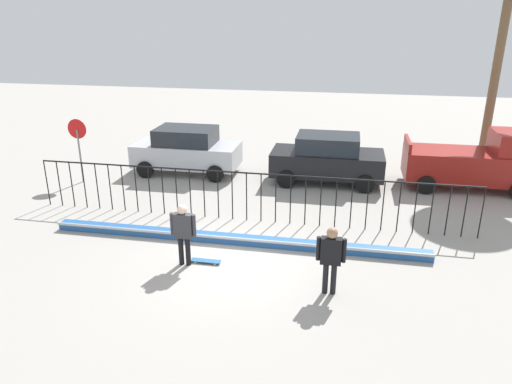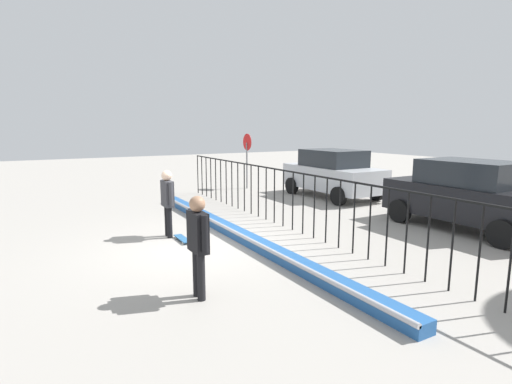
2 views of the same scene
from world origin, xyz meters
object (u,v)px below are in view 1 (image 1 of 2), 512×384
camera_operator (331,255)px  stop_sign (79,142)px  parked_car_black (327,158)px  pickup_truck (476,162)px  skateboard (206,261)px  parked_car_silver (187,150)px  skateboarder (183,229)px

camera_operator → stop_sign: 11.77m
parked_car_black → pickup_truck: (5.51, 0.35, 0.06)m
parked_car_black → stop_sign: size_ratio=1.72×
camera_operator → pickup_truck: bearing=-85.9°
skateboard → stop_sign: (-6.64, 5.42, 1.56)m
camera_operator → pickup_truck: size_ratio=0.36×
parked_car_silver → pickup_truck: bearing=0.2°
skateboarder → stop_sign: size_ratio=0.69×
parked_car_silver → camera_operator: bearing=-53.5°
skateboarder → camera_operator: skateboarder is taller
skateboard → camera_operator: bearing=-21.3°
skateboarder → stop_sign: bearing=103.7°
parked_car_black → stop_sign: bearing=-165.6°
parked_car_silver → stop_sign: 4.19m
skateboard → pickup_truck: bearing=35.5°
skateboard → camera_operator: (3.29, -0.86, 0.97)m
skateboarder → parked_car_black: size_ratio=0.40×
camera_operator → skateboarder: bearing=25.0°
stop_sign → pickup_truck: bearing=8.0°
camera_operator → stop_sign: (-9.93, 6.28, 0.59)m
skateboard → parked_car_black: parked_car_black is taller
camera_operator → parked_car_silver: size_ratio=0.40×
skateboarder → skateboard: 1.11m
parked_car_black → pickup_truck: 5.52m
skateboard → parked_car_silver: parked_car_silver is taller
parked_car_black → stop_sign: 9.62m
skateboarder → parked_car_silver: bearing=74.2°
parked_car_black → stop_sign: (-9.44, -1.76, 0.64)m
parked_car_black → parked_car_silver: bearing=-177.5°
camera_operator → parked_car_black: parked_car_black is taller
camera_operator → pickup_truck: 9.77m
pickup_truck → stop_sign: bearing=-176.9°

